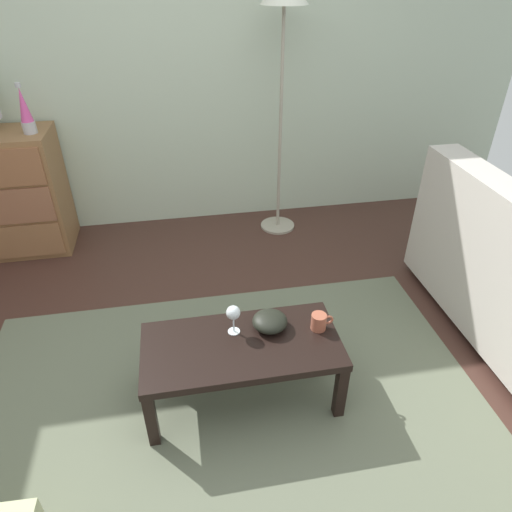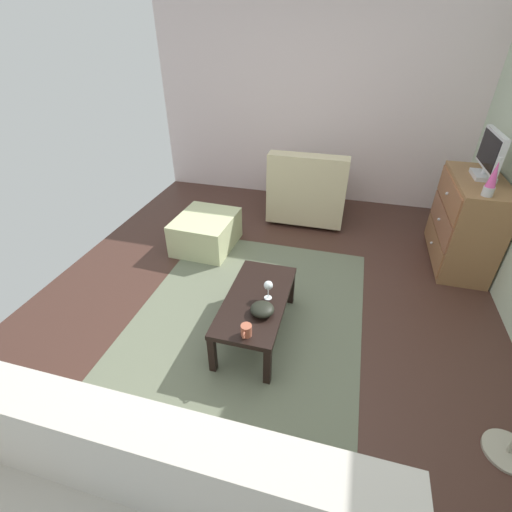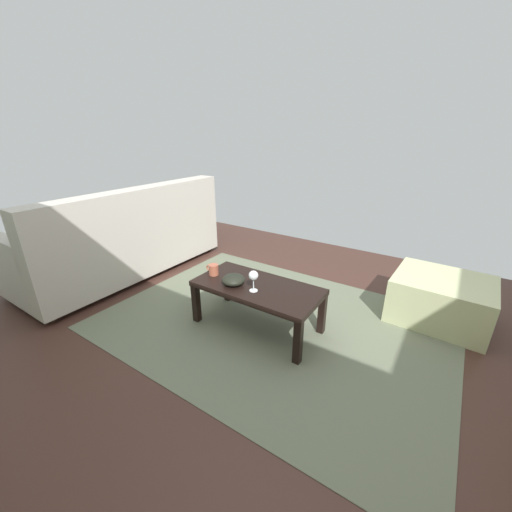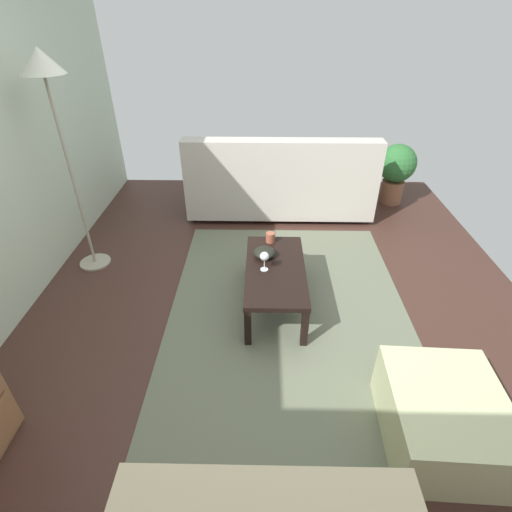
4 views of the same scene
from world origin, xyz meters
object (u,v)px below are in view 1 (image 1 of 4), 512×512
Objects in this scene: coffee_table at (242,351)px; standing_lamp at (284,18)px; wine_glass at (233,314)px; lava_lamp at (25,111)px; bowl_decorative at (270,322)px; mug at (319,322)px.

standing_lamp reaches higher than coffee_table.
coffee_table is 0.19m from wine_glass.
standing_lamp is at bearing -0.16° from lava_lamp.
lava_lamp is at bearing 129.59° from bowl_decorative.
standing_lamp reaches higher than mug.
coffee_table is at bearing -55.20° from lava_lamp.
standing_lamp is (1.74, -0.00, 0.52)m from lava_lamp.
wine_glass is at bearing 179.79° from bowl_decorative.
wine_glass is 2.03m from standing_lamp.
lava_lamp is 2.19m from bowl_decorative.
standing_lamp reaches higher than bowl_decorative.
bowl_decorative is (0.16, 0.08, 0.09)m from coffee_table.
wine_glass is 1.38× the size of mug.
mug is at bearing -95.83° from standing_lamp.
bowl_decorative is at bearing 168.96° from mug.
bowl_decorative is (-0.24, 0.05, -0.00)m from mug.
mug is 0.24m from bowl_decorative.
mug is 0.06× the size of standing_lamp.
mug is (0.39, 0.04, 0.09)m from coffee_table.
mug is at bearing -6.43° from wine_glass.
lava_lamp is at bearing 124.80° from coffee_table.
wine_glass is at bearing 173.57° from mug.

